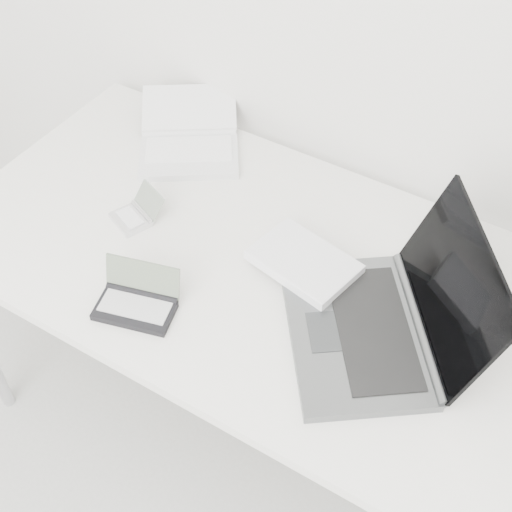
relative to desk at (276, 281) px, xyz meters
The scene contains 5 objects.
desk is the anchor object (origin of this frame).
laptop_large 0.26m from the desk, ahead, with size 0.61×0.54×0.26m.
netbook_open_white 0.50m from the desk, 148.66° to the left, with size 0.41×0.43×0.07m.
pda_silver 0.38m from the desk, behind, with size 0.13×0.14×0.07m.
palmtop_charcoal 0.33m from the desk, 127.71° to the right, with size 0.20×0.16×0.09m.
Camera 1 is at (0.54, 0.59, 1.95)m, focal length 50.00 mm.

